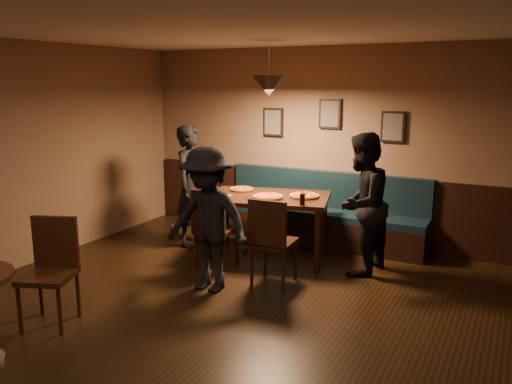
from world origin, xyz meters
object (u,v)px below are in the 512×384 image
at_px(diner_right, 361,204).
at_px(diner_front, 208,220).
at_px(booth_bench, 321,210).
at_px(diner_left, 192,186).
at_px(soda_glass, 302,199).
at_px(dining_table, 268,226).
at_px(cafe_chair_far, 47,274).
at_px(chair_near_left, 216,228).
at_px(tabasco_bottle, 302,195).
at_px(chair_near_right, 274,240).

relative_size(diner_right, diner_front, 1.06).
bearing_deg(booth_bench, diner_left, -150.55).
bearing_deg(diner_right, soda_glass, -58.11).
distance_m(dining_table, cafe_chair_far, 2.92).
height_order(booth_bench, diner_front, diner_front).
xyz_separation_m(chair_near_left, diner_front, (0.31, -0.66, 0.30)).
relative_size(booth_bench, chair_near_left, 2.93).
xyz_separation_m(diner_right, tabasco_bottle, (-0.75, -0.03, 0.04)).
relative_size(dining_table, chair_near_left, 1.52).
relative_size(chair_near_left, diner_left, 0.60).
distance_m(booth_bench, diner_right, 1.26).
relative_size(dining_table, diner_front, 0.96).
height_order(booth_bench, diner_right, diner_right).
relative_size(diner_left, tabasco_bottle, 13.22).
height_order(chair_near_left, soda_glass, chair_near_left).
distance_m(diner_right, soda_glass, 0.71).
relative_size(chair_near_right, tabasco_bottle, 7.92).
distance_m(diner_right, tabasco_bottle, 0.75).
distance_m(chair_near_left, tabasco_bottle, 1.16).
relative_size(booth_bench, tabasco_bottle, 23.19).
bearing_deg(soda_glass, diner_right, 22.62).
bearing_deg(diner_front, chair_near_right, 46.39).
distance_m(soda_glass, cafe_chair_far, 2.96).
bearing_deg(soda_glass, tabasco_bottle, 112.61).
distance_m(soda_glass, tabasco_bottle, 0.26).
relative_size(chair_near_left, soda_glass, 7.27).
bearing_deg(booth_bench, dining_table, -115.25).
xyz_separation_m(dining_table, diner_left, (-1.19, -0.03, 0.44)).
relative_size(diner_left, cafe_chair_far, 1.67).
height_order(diner_left, diner_front, diner_left).
bearing_deg(cafe_chair_far, booth_bench, -132.84).
xyz_separation_m(booth_bench, dining_table, (-0.41, -0.87, -0.08)).
bearing_deg(dining_table, chair_near_left, -136.21).
distance_m(chair_near_left, cafe_chair_far, 2.17).
bearing_deg(diner_right, booth_bench, -127.12).
bearing_deg(soda_glass, dining_table, 154.99).
bearing_deg(cafe_chair_far, diner_right, -150.88).
bearing_deg(diner_left, cafe_chair_far, -178.03).
relative_size(chair_near_left, chair_near_right, 1.00).
bearing_deg(tabasco_bottle, diner_left, 179.97).
bearing_deg(diner_left, chair_near_left, -130.91).
xyz_separation_m(chair_near_left, soda_glass, (0.99, 0.38, 0.39)).
xyz_separation_m(chair_near_right, soda_glass, (0.13, 0.51, 0.39)).
bearing_deg(booth_bench, diner_right, -46.40).
bearing_deg(diner_left, tabasco_bottle, -92.61).
bearing_deg(tabasco_bottle, soda_glass, -67.39).
xyz_separation_m(chair_near_right, diner_right, (0.78, 0.79, 0.35)).
bearing_deg(chair_near_left, chair_near_right, -12.58).
xyz_separation_m(diner_right, soda_glass, (-0.65, -0.27, 0.05)).
distance_m(booth_bench, soda_glass, 1.23).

